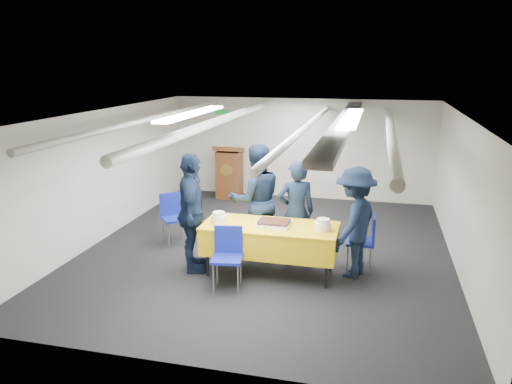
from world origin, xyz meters
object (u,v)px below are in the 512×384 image
at_px(sheet_cake, 274,223).
at_px(sailor_c, 192,213).
at_px(chair_near, 228,251).
at_px(chair_left, 173,213).
at_px(podium, 229,172).
at_px(chair_right, 366,237).
at_px(serving_table, 270,239).
at_px(sailor_a, 296,212).
at_px(sailor_b, 256,200).
at_px(sailor_d, 355,222).

distance_m(sheet_cake, sailor_c, 1.24).
height_order(chair_near, chair_left, same).
distance_m(podium, chair_right, 4.79).
relative_size(serving_table, sailor_a, 1.22).
distance_m(chair_right, sailor_a, 1.13).
bearing_deg(podium, sailor_c, -80.81).
bearing_deg(sheet_cake, serving_table, 159.54).
relative_size(serving_table, podium, 1.59).
bearing_deg(sailor_b, chair_right, 143.97).
bearing_deg(sailor_a, sheet_cake, 48.80).
relative_size(sheet_cake, sailor_d, 0.29).
bearing_deg(sailor_a, sailor_d, 140.47).
xyz_separation_m(sheet_cake, chair_right, (1.32, 0.51, -0.28)).
relative_size(serving_table, chair_near, 2.29).
distance_m(chair_right, sailor_c, 2.66).
height_order(chair_near, sailor_a, sailor_a).
bearing_deg(sailor_c, sailor_a, -83.11).
bearing_deg(sailor_a, chair_right, 155.35).
distance_m(chair_near, sailor_c, 0.89).
xyz_separation_m(chair_right, chair_left, (-3.34, 0.47, 0.00)).
relative_size(chair_right, sailor_b, 0.47).
height_order(serving_table, chair_near, chair_near).
height_order(sheet_cake, chair_near, chair_near).
bearing_deg(chair_near, sailor_b, 86.06).
xyz_separation_m(serving_table, sailor_c, (-1.17, -0.14, 0.35)).
relative_size(chair_left, sailor_b, 0.47).
xyz_separation_m(sheet_cake, sailor_d, (1.15, 0.27, 0.02)).
relative_size(chair_left, sailor_c, 0.48).
xyz_separation_m(sheet_cake, chair_left, (-2.02, 0.98, -0.28)).
height_order(sailor_a, sailor_b, sailor_b).
bearing_deg(chair_left, sailor_b, -8.14).
height_order(podium, sailor_a, sailor_a).
relative_size(sailor_b, sailor_d, 1.12).
bearing_deg(sheet_cake, podium, 115.21).
height_order(sheet_cake, sailor_a, sailor_a).
bearing_deg(sailor_a, chair_left, -30.12).
bearing_deg(sailor_a, serving_table, 42.71).
relative_size(sailor_b, sailor_c, 1.02).
height_order(serving_table, sailor_d, sailor_d).
xyz_separation_m(chair_near, sailor_b, (0.09, 1.30, 0.39)).
bearing_deg(sailor_a, sailor_c, 5.79).
bearing_deg(chair_near, podium, 106.50).
relative_size(sheet_cake, podium, 0.38).
distance_m(sheet_cake, chair_left, 2.26).
relative_size(podium, chair_left, 1.44).
xyz_separation_m(serving_table, chair_near, (-0.48, -0.56, -0.03)).
bearing_deg(sheet_cake, chair_right, 21.25).
bearing_deg(sailor_b, chair_near, 58.00).
height_order(chair_left, sailor_d, sailor_d).
bearing_deg(sailor_d, chair_left, -82.24).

